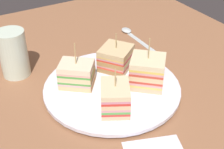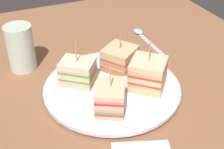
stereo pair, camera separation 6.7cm
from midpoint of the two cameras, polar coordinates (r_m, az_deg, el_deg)
ground_plane at (r=70.53cm, az=2.74°, el=-3.69°), size 106.62×93.98×1.80cm
plate at (r=69.45cm, az=2.78°, el=-2.53°), size 29.56×29.56×1.46cm
sandwich_wedge_0 at (r=73.82cm, az=4.00°, el=2.82°), size 9.47×9.60×8.89cm
sandwich_wedge_1 at (r=68.79cm, az=-3.32°, el=0.36°), size 8.64×8.93×10.19cm
sandwich_wedge_2 at (r=61.49cm, az=2.86°, el=-4.26°), size 8.82×8.12×9.33cm
sandwich_wedge_3 at (r=67.79cm, az=9.22°, el=-0.02°), size 9.66×9.70×11.30cm
salad_garnish at (r=73.68cm, az=-3.13°, el=0.99°), size 7.69×5.61×1.68cm
spoon at (r=92.54cm, az=7.47°, el=6.92°), size 15.91×2.55×1.00cm
drinking_glass at (r=77.43cm, az=-13.52°, el=4.05°), size 6.42×6.42×11.05cm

